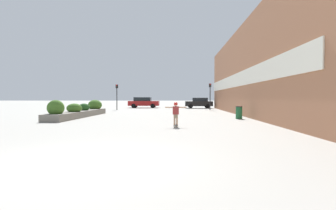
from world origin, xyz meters
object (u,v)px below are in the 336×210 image
object	(u,v)px
trash_bin	(239,113)
car_leftmost	(273,103)
skateboard	(176,125)
car_center_right	(199,103)
traffic_light_left	(117,92)
skateboarder	(176,111)
traffic_light_right	(210,92)
car_center_left	(144,102)

from	to	relation	value
trash_bin	car_leftmost	world-z (taller)	car_leftmost
skateboard	trash_bin	xyz separation A→B (m)	(4.47, 5.36, 0.39)
car_center_right	traffic_light_left	xyz separation A→B (m)	(-10.78, -5.93, 1.40)
trash_bin	car_center_right	world-z (taller)	car_center_right
skateboard	skateboarder	xyz separation A→B (m)	(0.00, 0.00, 0.75)
skateboarder	car_leftmost	size ratio (longest dim) A/B	0.26
trash_bin	car_leftmost	bearing A→B (deg)	64.52
trash_bin	car_center_right	size ratio (longest dim) A/B	0.23
traffic_light_left	traffic_light_right	size ratio (longest dim) A/B	0.97
skateboarder	car_center_left	xyz separation A→B (m)	(-5.36, 26.51, 0.03)
traffic_light_left	traffic_light_right	bearing A→B (deg)	0.70
car_leftmost	traffic_light_right	bearing A→B (deg)	-62.48
trash_bin	car_leftmost	size ratio (longest dim) A/B	0.20
skateboard	traffic_light_left	xyz separation A→B (m)	(-7.73, 19.09, 2.14)
skateboard	car_leftmost	xyz separation A→B (m)	(13.42, 24.14, 0.70)
car_center_left	car_center_right	bearing A→B (deg)	80.01
car_center_right	car_center_left	bearing A→B (deg)	80.01
car_leftmost	traffic_light_right	xyz separation A→B (m)	(-9.42, -4.91, 1.50)
skateboarder	traffic_light_right	distance (m)	19.70
trash_bin	skateboard	bearing A→B (deg)	-129.80
car_center_left	traffic_light_left	xyz separation A→B (m)	(-2.37, -7.41, 1.36)
skateboard	skateboarder	world-z (taller)	skateboarder
car_center_left	traffic_light_left	size ratio (longest dim) A/B	1.46
skateboard	skateboarder	distance (m)	0.75
skateboarder	trash_bin	distance (m)	6.99
skateboarder	trash_bin	world-z (taller)	skateboarder
car_leftmost	car_center_left	world-z (taller)	car_center_left
traffic_light_left	skateboarder	bearing A→B (deg)	-67.97
skateboard	traffic_light_right	bearing A→B (deg)	70.70
car_center_left	traffic_light_right	bearing A→B (deg)	52.16
skateboard	trash_bin	world-z (taller)	trash_bin
skateboarder	car_center_right	world-z (taller)	car_center_right
skateboard	car_center_left	distance (m)	27.06
skateboarder	trash_bin	xyz separation A→B (m)	(4.47, 5.36, -0.36)
car_center_right	traffic_light_left	bearing A→B (deg)	118.83
skateboarder	traffic_light_left	size ratio (longest dim) A/B	0.37
skateboard	traffic_light_left	distance (m)	20.71
skateboarder	traffic_light_right	bearing A→B (deg)	70.70
car_center_left	car_center_right	distance (m)	8.54
skateboard	traffic_light_right	size ratio (longest dim) A/B	0.22
car_leftmost	car_center_left	bearing A→B (deg)	-97.18
car_leftmost	skateboarder	bearing A→B (deg)	-29.06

